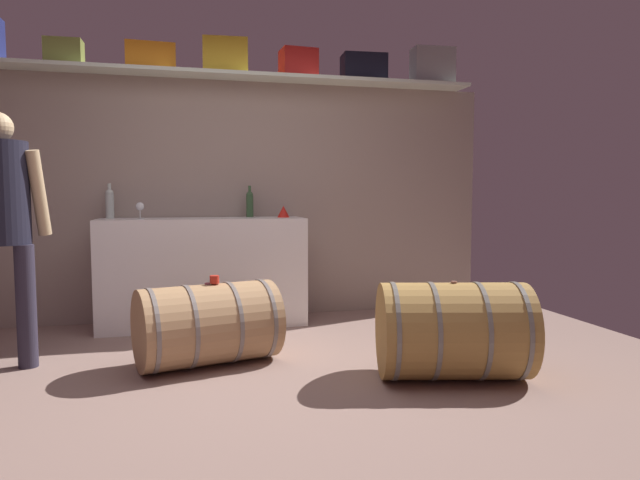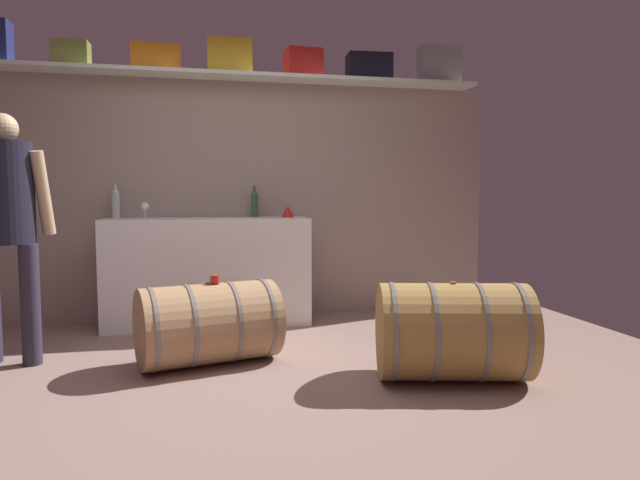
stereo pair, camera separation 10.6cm
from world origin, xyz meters
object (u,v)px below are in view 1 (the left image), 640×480
red_funnel (283,212)px  wine_bottle_clear (110,203)px  work_cabinet (204,272)px  toolcase_black (364,68)px  toolcase_grey (432,67)px  toolcase_orange (150,58)px  wine_barrel_far (453,331)px  winemaker_pouring (2,212)px  toolcase_yellow (225,57)px  tasting_cup (214,279)px  toolcase_olive (64,53)px  toolcase_red (298,64)px  wine_barrel_near (208,324)px  wine_glass (140,207)px  wine_bottle_green (250,203)px

red_funnel → wine_bottle_clear: bearing=174.4°
work_cabinet → wine_bottle_clear: bearing=168.7°
toolcase_black → toolcase_grey: bearing=4.4°
toolcase_orange → wine_barrel_far: bearing=-50.5°
winemaker_pouring → toolcase_yellow: bearing=56.3°
toolcase_orange → red_funnel: 1.76m
toolcase_orange → tasting_cup: 2.27m
toolcase_olive → winemaker_pouring: bearing=-99.6°
toolcase_red → tasting_cup: toolcase_red is taller
toolcase_grey → tasting_cup: toolcase_grey is taller
red_funnel → winemaker_pouring: (-2.05, -0.90, 0.04)m
wine_barrel_far → tasting_cup: size_ratio=16.14×
wine_barrel_near → winemaker_pouring: size_ratio=0.61×
toolcase_red → wine_bottle_clear: 2.10m
toolcase_yellow → toolcase_black: toolcase_yellow is taller
wine_bottle_clear → wine_barrel_near: 1.74m
toolcase_red → toolcase_olive: bearing=175.8°
toolcase_grey → work_cabinet: toolcase_grey is taller
toolcase_black → wine_glass: bearing=-168.8°
toolcase_olive → tasting_cup: bearing=-48.1°
toolcase_black → wine_barrel_near: size_ratio=0.40×
toolcase_olive → winemaker_pouring: toolcase_olive is taller
wine_bottle_clear → work_cabinet: bearing=-11.3°
toolcase_red → toolcase_grey: size_ratio=0.80×
toolcase_orange → work_cabinet: toolcase_orange is taller
wine_barrel_near → tasting_cup: bearing=-14.6°
toolcase_yellow → toolcase_black: size_ratio=0.95×
red_funnel → winemaker_pouring: size_ratio=0.07×
toolcase_yellow → red_funnel: toolcase_yellow is taller
wine_bottle_clear → winemaker_pouring: bearing=-117.7°
toolcase_orange → winemaker_pouring: (-0.92, -1.07, -1.30)m
toolcase_olive → toolcase_yellow: bearing=2.3°
tasting_cup → wine_barrel_near: bearing=180.0°
work_cabinet → wine_barrel_near: 1.21m
toolcase_orange → wine_bottle_green: size_ratio=1.44×
toolcase_black → toolcase_orange: bearing=-175.6°
wine_bottle_green → red_funnel: (0.28, -0.16, -0.07)m
wine_glass → work_cabinet: bearing=7.4°
toolcase_orange → toolcase_yellow: (0.64, 0.00, 0.04)m
wine_bottle_green → winemaker_pouring: bearing=-148.9°
toolcase_orange → winemaker_pouring: size_ratio=0.24×
toolcase_black → work_cabinet: bearing=-169.0°
toolcase_olive → wine_barrel_near: toolcase_olive is taller
toolcase_olive → work_cabinet: (1.11, -0.18, -1.86)m
toolcase_yellow → wine_glass: (-0.74, -0.24, -1.33)m
toolcase_black → winemaker_pouring: size_ratio=0.24×
toolcase_yellow → winemaker_pouring: bearing=-141.3°
toolcase_red → red_funnel: toolcase_red is taller
wine_bottle_clear → wine_bottle_green: bearing=0.6°
red_funnel → work_cabinet: bearing=-179.2°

